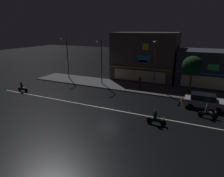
# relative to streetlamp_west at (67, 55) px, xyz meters

# --- Properties ---
(ground_plane) EXTENTS (140.00, 140.00, 0.00)m
(ground_plane) POSITION_rel_streetlamp_west_xyz_m (12.64, -9.55, -4.36)
(ground_plane) COLOR black
(lane_divider_stripe) EXTENTS (33.48, 0.16, 0.01)m
(lane_divider_stripe) POSITION_rel_streetlamp_west_xyz_m (12.64, -9.55, -4.35)
(lane_divider_stripe) COLOR beige
(lane_divider_stripe) RESTS_ON ground
(sidewalk_far) EXTENTS (35.24, 5.13, 0.14)m
(sidewalk_far) POSITION_rel_streetlamp_west_xyz_m (12.64, -0.23, -4.29)
(sidewalk_far) COLOR #4C4C4F
(sidewalk_far) RESTS_ON ground
(storefront_left_block) EXTENTS (10.82, 7.41, 8.19)m
(storefront_left_block) POSITION_rel_streetlamp_west_xyz_m (12.64, 5.96, -0.27)
(storefront_left_block) COLOR #4C443A
(storefront_left_block) RESTS_ON ground
(storefront_center_block) EXTENTS (9.74, 6.94, 5.60)m
(storefront_center_block) POSITION_rel_streetlamp_west_xyz_m (23.21, 5.73, -1.57)
(storefront_center_block) COLOR #2D333D
(storefront_center_block) RESTS_ON ground
(streetlamp_west) EXTENTS (0.44, 1.64, 7.16)m
(streetlamp_west) POSITION_rel_streetlamp_west_xyz_m (0.00, 0.00, 0.00)
(streetlamp_west) COLOR #47494C
(streetlamp_west) RESTS_ON sidewalk_far
(streetlamp_mid) EXTENTS (0.44, 1.64, 6.93)m
(streetlamp_mid) POSITION_rel_streetlamp_west_xyz_m (7.28, -0.89, -0.12)
(streetlamp_mid) COLOR #47494C
(streetlamp_mid) RESTS_ON sidewalk_far
(streetlamp_east) EXTENTS (0.44, 1.64, 7.13)m
(streetlamp_east) POSITION_rel_streetlamp_west_xyz_m (15.70, -0.13, -0.02)
(streetlamp_east) COLOR #47494C
(streetlamp_east) RESTS_ON sidewalk_far
(pedestrian_on_sidewalk) EXTENTS (0.38, 0.38, 1.91)m
(pedestrian_on_sidewalk) POSITION_rel_streetlamp_west_xyz_m (13.76, -0.71, -3.33)
(pedestrian_on_sidewalk) COLOR #232328
(pedestrian_on_sidewalk) RESTS_ON sidewalk_far
(street_tree) EXTENTS (2.67, 2.67, 5.19)m
(street_tree) POSITION_rel_streetlamp_west_xyz_m (20.75, -0.06, -0.39)
(street_tree) COLOR #473323
(street_tree) RESTS_ON sidewalk_far
(parked_car_near_kerb) EXTENTS (4.30, 1.98, 1.67)m
(parked_car_near_kerb) POSITION_rel_streetlamp_west_xyz_m (22.57, -4.72, -3.49)
(parked_car_near_kerb) COLOR #9EA0A5
(parked_car_near_kerb) RESTS_ON ground
(motorcycle_lead) EXTENTS (1.90, 0.60, 1.52)m
(motorcycle_lead) POSITION_rel_streetlamp_west_xyz_m (18.45, -11.03, -3.73)
(motorcycle_lead) COLOR black
(motorcycle_lead) RESTS_ON ground
(motorcycle_following) EXTENTS (1.90, 0.60, 1.52)m
(motorcycle_following) POSITION_rel_streetlamp_west_xyz_m (22.92, -7.39, -3.73)
(motorcycle_following) COLOR black
(motorcycle_following) RESTS_ON ground
(motorcycle_opposite_lane) EXTENTS (1.90, 0.60, 1.52)m
(motorcycle_opposite_lane) POSITION_rel_streetlamp_west_xyz_m (-1.29, -9.08, -3.73)
(motorcycle_opposite_lane) COLOR black
(motorcycle_opposite_lane) RESTS_ON ground
(traffic_cone) EXTENTS (0.36, 0.36, 0.55)m
(traffic_cone) POSITION_rel_streetlamp_west_xyz_m (20.13, -3.35, -4.08)
(traffic_cone) COLOR orange
(traffic_cone) RESTS_ON ground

